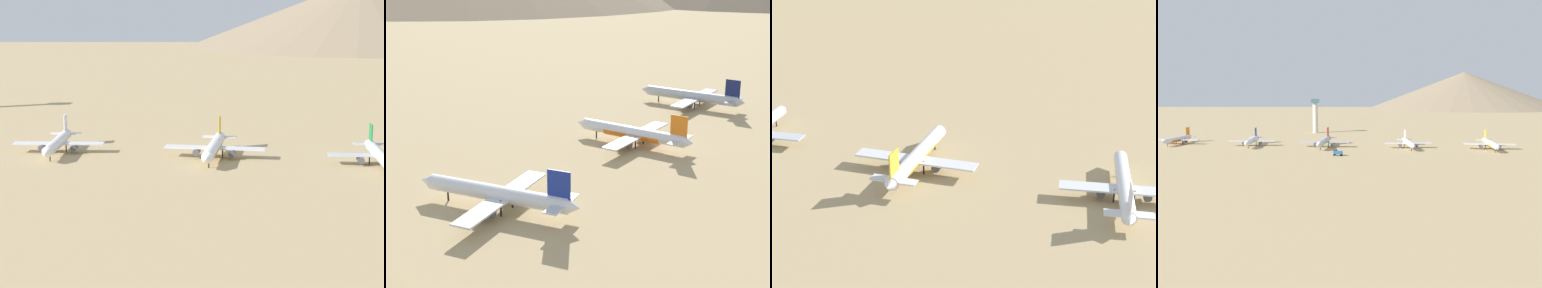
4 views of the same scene
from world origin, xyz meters
TOP-DOWN VIEW (x-y plane):
  - parked_jet_4 at (7.18, 55.83)m, footprint 38.26×31.01m
  - parked_jet_5 at (13.92, 108.78)m, footprint 40.82×33.28m

SIDE VIEW (x-z plane):
  - parked_jet_4 at x=7.18m, z-range -1.85..9.20m
  - parked_jet_5 at x=13.92m, z-range -1.97..9.80m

